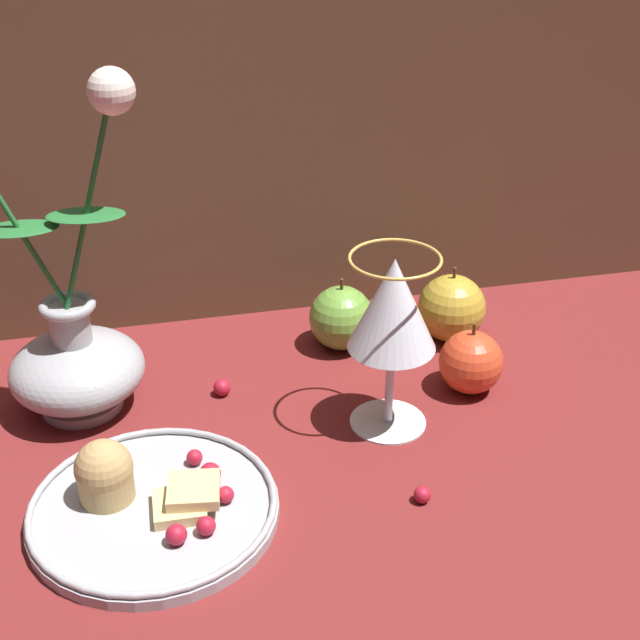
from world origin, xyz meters
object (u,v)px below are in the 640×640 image
(plate_with_pastries, at_px, (147,501))
(apple_near_glass, at_px, (452,308))
(apple_beside_vase, at_px, (471,362))
(apple_at_table_edge, at_px, (341,318))
(vase, at_px, (73,343))
(wine_glass, at_px, (393,311))

(plate_with_pastries, distance_m, apple_near_glass, 0.41)
(apple_beside_vase, bearing_deg, apple_at_table_edge, 133.38)
(vase, relative_size, apple_beside_vase, 4.32)
(wine_glass, height_order, apple_beside_vase, wine_glass)
(wine_glass, relative_size, apple_at_table_edge, 2.14)
(wine_glass, height_order, apple_near_glass, wine_glass)
(plate_with_pastries, height_order, wine_glass, wine_glass)
(apple_beside_vase, relative_size, apple_near_glass, 0.88)
(apple_near_glass, distance_m, apple_at_table_edge, 0.12)
(wine_glass, xyz_separation_m, apple_at_table_edge, (-0.01, 0.15, -0.09))
(apple_beside_vase, xyz_separation_m, apple_near_glass, (0.02, 0.10, 0.01))
(plate_with_pastries, xyz_separation_m, wine_glass, (0.23, 0.08, 0.11))
(apple_near_glass, height_order, apple_at_table_edge, apple_near_glass)
(vase, height_order, wine_glass, vase)
(vase, xyz_separation_m, apple_near_glass, (0.40, 0.05, -0.04))
(apple_at_table_edge, bearing_deg, wine_glass, -86.48)
(apple_at_table_edge, bearing_deg, apple_near_glass, -4.54)
(apple_beside_vase, bearing_deg, vase, 171.67)
(plate_with_pastries, xyz_separation_m, apple_at_table_edge, (0.22, 0.23, 0.02))
(apple_beside_vase, xyz_separation_m, apple_at_table_edge, (-0.11, 0.11, 0.00))
(wine_glass, bearing_deg, plate_with_pastries, -161.26)
(vase, bearing_deg, plate_with_pastries, -72.56)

